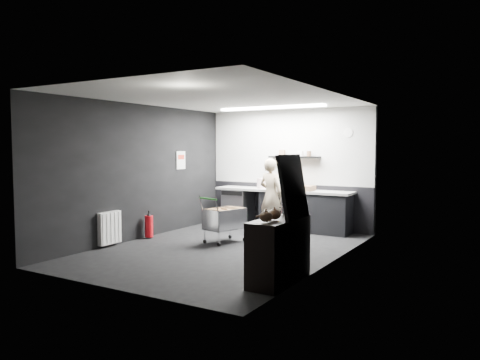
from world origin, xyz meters
The scene contains 22 objects.
floor centered at (0.00, 0.00, 0.00)m, with size 5.50×5.50×0.00m, color black.
ceiling centered at (0.00, 0.00, 2.70)m, with size 5.50×5.50×0.00m, color silver.
wall_back centered at (0.00, 2.75, 1.35)m, with size 5.50×5.50×0.00m, color black.
wall_front centered at (0.00, -2.75, 1.35)m, with size 5.50×5.50×0.00m, color black.
wall_left centered at (-2.00, 0.00, 1.35)m, with size 5.50×5.50×0.00m, color black.
wall_right centered at (2.00, 0.00, 1.35)m, with size 5.50×5.50×0.00m, color black.
kitchen_wall_panel centered at (0.00, 2.73, 1.85)m, with size 3.95×0.02×1.70m, color beige.
dado_panel centered at (0.00, 2.73, 0.50)m, with size 3.95×0.02×1.00m, color black.
floating_shelf centered at (0.20, 2.62, 1.62)m, with size 1.20×0.22×0.04m, color black.
wall_clock centered at (1.40, 2.72, 2.15)m, with size 0.20×0.20×0.03m, color white.
poster centered at (-1.98, 1.30, 1.55)m, with size 0.02×0.30×0.40m, color white.
poster_red_band centered at (-1.98, 1.30, 1.62)m, with size 0.01×0.22×0.10m, color red.
radiator centered at (-1.94, -0.90, 0.35)m, with size 0.10×0.50×0.60m, color white.
ceiling_strip centered at (0.00, 1.85, 2.67)m, with size 2.40×0.20×0.04m, color white.
prep_counter centered at (0.14, 2.42, 0.46)m, with size 3.20×0.61×0.90m.
person centered at (-0.05, 1.97, 0.80)m, with size 0.58×0.38×1.60m, color beige.
shopping_cart centered at (-0.32, 0.52, 0.43)m, with size 0.67×0.94×0.90m.
sideboard centered at (1.77, -1.34, 0.56)m, with size 0.50×1.16×1.74m.
fire_extinguisher centered at (-1.85, 0.08, 0.26)m, with size 0.16×0.16×0.54m.
cardboard_box centered at (0.48, 2.37, 0.95)m, with size 0.55×0.42×0.11m, color #966F50.
pink_tub centered at (-0.51, 2.42, 1.01)m, with size 0.23×0.23×0.23m, color beige.
white_container centered at (0.03, 2.37, 0.98)m, with size 0.18×0.14×0.16m, color white.
Camera 1 is at (4.50, -7.04, 1.84)m, focal length 35.00 mm.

